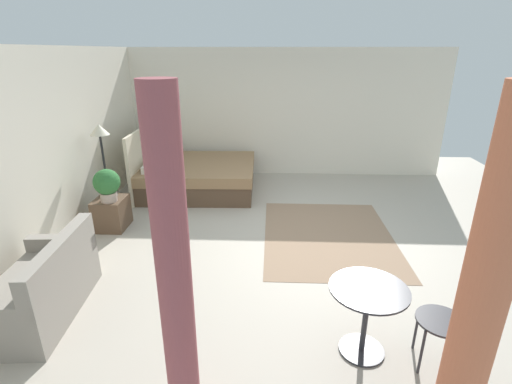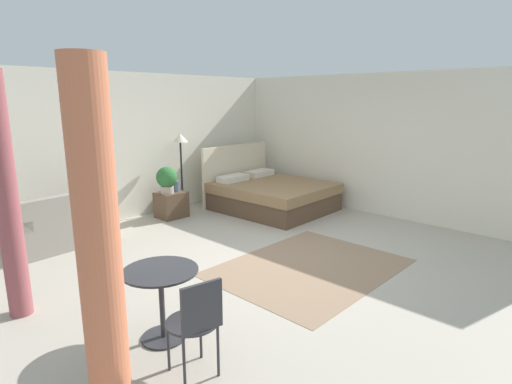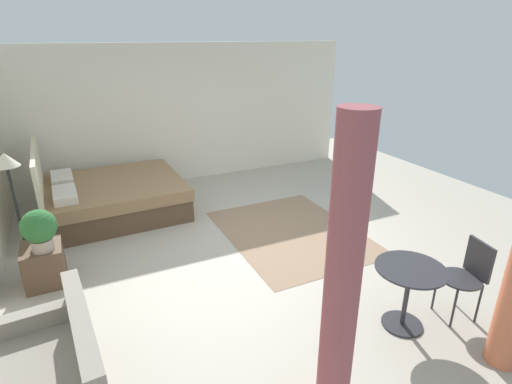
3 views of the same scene
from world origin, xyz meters
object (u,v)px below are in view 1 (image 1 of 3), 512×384
at_px(floor_lamp, 101,142).
at_px(bed, 196,175).
at_px(potted_plant, 107,184).
at_px(cafe_chair_near_window, 454,316).
at_px(vase, 113,190).
at_px(balcony_table, 367,308).
at_px(couch, 41,289).
at_px(nightstand, 112,213).

bearing_deg(floor_lamp, bed, -41.66).
bearing_deg(potted_plant, cafe_chair_near_window, -121.95).
bearing_deg(vase, cafe_chair_near_window, -124.00).
height_order(potted_plant, cafe_chair_near_window, potted_plant).
relative_size(floor_lamp, balcony_table, 2.24).
height_order(couch, balcony_table, couch).
bearing_deg(potted_plant, bed, -27.14).
xyz_separation_m(nightstand, potted_plant, (-0.10, -0.04, 0.52)).
xyz_separation_m(vase, balcony_table, (-2.56, -3.32, -0.10)).
distance_m(vase, cafe_chair_near_window, 4.83).
height_order(floor_lamp, balcony_table, floor_lamp).
bearing_deg(couch, potted_plant, 1.90).
bearing_deg(couch, balcony_table, -97.08).
xyz_separation_m(bed, vase, (-1.62, 0.97, 0.28)).
distance_m(nightstand, potted_plant, 0.53).
height_order(potted_plant, vase, potted_plant).
distance_m(nightstand, cafe_chair_near_window, 4.78).
height_order(nightstand, balcony_table, balcony_table).
xyz_separation_m(vase, floor_lamp, (0.29, 0.21, 0.69)).
relative_size(balcony_table, cafe_chair_near_window, 0.80).
bearing_deg(bed, couch, 166.95).
height_order(floor_lamp, cafe_chair_near_window, floor_lamp).
bearing_deg(bed, nightstand, 150.55).
relative_size(vase, cafe_chair_near_window, 0.23).
height_order(balcony_table, cafe_chair_near_window, cafe_chair_near_window).
bearing_deg(balcony_table, floor_lamp, 51.01).
xyz_separation_m(potted_plant, vase, (0.22, 0.03, -0.18)).
bearing_deg(balcony_table, potted_plant, 54.53).
height_order(couch, nightstand, couch).
bearing_deg(balcony_table, bed, 29.34).
relative_size(vase, balcony_table, 0.29).
distance_m(balcony_table, cafe_chair_near_window, 0.70).
xyz_separation_m(potted_plant, balcony_table, (-2.34, -3.29, -0.28)).
bearing_deg(vase, balcony_table, -127.71).
xyz_separation_m(couch, cafe_chair_near_window, (-0.54, -3.91, 0.24)).
bearing_deg(nightstand, cafe_chair_near_window, -122.72).
bearing_deg(vase, bed, -30.91).
bearing_deg(nightstand, bed, -29.45).
relative_size(bed, balcony_table, 3.19).
relative_size(couch, nightstand, 2.78).
relative_size(vase, floor_lamp, 0.13).
distance_m(floor_lamp, balcony_table, 4.61).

